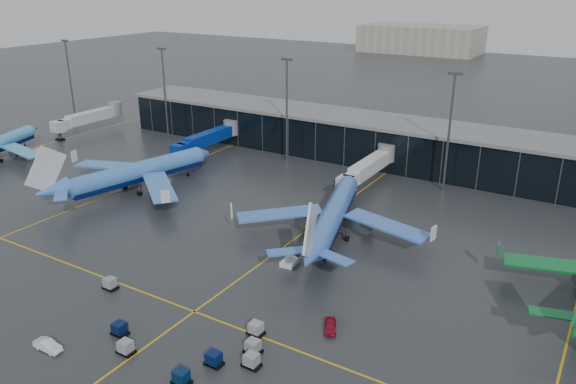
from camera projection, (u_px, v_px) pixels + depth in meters
The scene contains 11 objects.
ground at pixel (207, 252), 94.57m from camera, with size 600.00×600.00×0.00m, color #282B2D.
terminal_pier at pixel (362, 137), 141.96m from camera, with size 142.00×17.00×10.70m.
jet_bridges at pixel (206, 139), 144.24m from camera, with size 94.00×27.50×7.20m.
flood_masts at pixel (362, 117), 126.97m from camera, with size 203.00×0.50×25.50m.
taxi_lines at pixel (290, 242), 98.13m from camera, with size 220.00×120.00×0.02m.
airliner_arkefly at pixel (138, 161), 119.97m from camera, with size 38.03×43.31×13.31m, color #417DD6, non-canonical shape.
airliner_klm_near at pixel (334, 201), 98.96m from camera, with size 36.38×41.43×12.73m, color #3E70CD, non-canonical shape.
baggage_carts at pixel (187, 340), 70.45m from camera, with size 30.40×13.73×1.70m.
mobile_airstair at pixel (290, 260), 90.30m from camera, with size 2.48×3.38×3.45m.
service_van_red at pixel (330, 326), 73.45m from camera, with size 1.52×3.79×1.29m, color maroon.
service_van_white at pixel (48, 345), 69.53m from camera, with size 1.42×4.06×1.34m, color white.
Camera 1 is at (55.95, -64.99, 43.37)m, focal length 35.00 mm.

